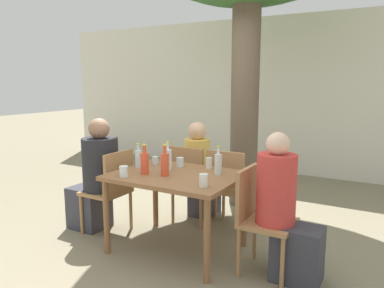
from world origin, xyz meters
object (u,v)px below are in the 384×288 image
soda_bottle_0 (145,163)px  drinking_glass_1 (204,181)px  water_bottle_1 (138,158)px  water_bottle_2 (168,159)px  drinking_glass_0 (209,163)px  soda_bottle_3 (165,164)px  patio_chair_1 (259,213)px  patio_chair_3 (229,185)px  drinking_glass_3 (155,160)px  drinking_glass_2 (124,171)px  person_seated_1 (285,215)px  person_seated_2 (201,175)px  water_bottle_4 (218,163)px  drinking_glass_4 (180,162)px  patio_chair_2 (191,179)px  person_seated_0 (96,179)px  patio_chair_0 (111,187)px  dining_table_front (177,183)px

soda_bottle_0 → drinking_glass_1: bearing=-9.1°
soda_bottle_0 → water_bottle_1: soda_bottle_0 is taller
water_bottle_2 → drinking_glass_0: 0.43m
soda_bottle_3 → patio_chair_1: bearing=7.1°
patio_chair_3 → drinking_glass_3: 0.86m
patio_chair_3 → drinking_glass_2: bearing=59.3°
person_seated_1 → person_seated_2: person_seated_1 is taller
water_bottle_2 → water_bottle_4: size_ratio=1.05×
drinking_glass_2 → drinking_glass_4: 0.66m
patio_chair_3 → person_seated_1: bearing=139.9°
drinking_glass_0 → water_bottle_4: bearing=-42.6°
patio_chair_3 → water_bottle_2: (-0.41, -0.60, 0.36)m
water_bottle_4 → drinking_glass_1: size_ratio=2.43×
patio_chair_1 → water_bottle_2: water_bottle_2 is taller
drinking_glass_0 → patio_chair_2: bearing=140.0°
person_seated_2 → drinking_glass_1: 1.42m
soda_bottle_3 → person_seated_0: bearing=173.6°
patio_chair_0 → drinking_glass_0: bearing=109.4°
drinking_glass_1 → drinking_glass_2: (-0.81, -0.07, -0.01)m
water_bottle_1 → patio_chair_2: bearing=69.0°
drinking_glass_0 → person_seated_2: bearing=125.0°
water_bottle_4 → drinking_glass_4: water_bottle_4 is taller
soda_bottle_3 → patio_chair_0: bearing=171.8°
person_seated_0 → person_seated_2: bearing=138.8°
person_seated_1 → water_bottle_2: (-1.24, 0.10, 0.33)m
patio_chair_3 → drinking_glass_1: 1.04m
patio_chair_0 → person_seated_1: 1.92m
patio_chair_0 → water_bottle_2: water_bottle_2 is taller
drinking_glass_0 → drinking_glass_3: drinking_glass_0 is taller
patio_chair_3 → water_bottle_4: size_ratio=3.35×
drinking_glass_4 → drinking_glass_2: bearing=-111.7°
dining_table_front → patio_chair_2: size_ratio=1.31×
person_seated_1 → drinking_glass_3: size_ratio=14.41×
dining_table_front → water_bottle_1: (-0.50, 0.04, 0.19)m
person_seated_0 → drinking_glass_3: bearing=110.2°
person_seated_0 → drinking_glass_2: size_ratio=12.33×
soda_bottle_3 → person_seated_2: bearing=99.9°
patio_chair_2 → soda_bottle_0: 0.93m
drinking_glass_4 → soda_bottle_3: bearing=-79.8°
water_bottle_4 → soda_bottle_0: bearing=-151.3°
person_seated_0 → water_bottle_1: 0.64m
person_seated_1 → water_bottle_2: bearing=85.5°
patio_chair_3 → drinking_glass_3: bearing=34.9°
soda_bottle_0 → drinking_glass_3: (-0.16, 0.39, -0.07)m
drinking_glass_1 → soda_bottle_3: bearing=162.5°
water_bottle_1 → drinking_glass_2: size_ratio=2.43×
drinking_glass_2 → drinking_glass_3: (-0.05, 0.57, -0.01)m
water_bottle_1 → drinking_glass_0: (0.66, 0.31, -0.04)m
person_seated_0 → drinking_glass_2: person_seated_0 is taller
water_bottle_2 → drinking_glass_1: size_ratio=2.56×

